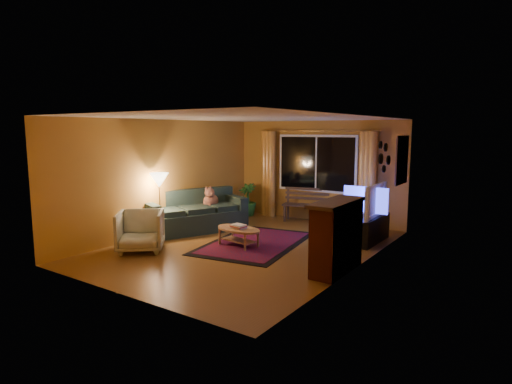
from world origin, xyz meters
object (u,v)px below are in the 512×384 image
Objects in this scene: sofa at (195,211)px; floor_lamp at (160,206)px; bench at (311,214)px; coffee_table at (239,237)px; armchair at (140,229)px; tv_console at (369,229)px.

sofa is 1.65× the size of floor_lamp.
sofa is (-1.73, -2.34, 0.25)m from bench.
floor_lamp is (-0.24, -0.81, 0.22)m from sofa.
coffee_table is (1.60, -0.49, -0.27)m from sofa.
armchair is 0.62× the size of floor_lamp.
tv_console is at bearing 41.68° from coffee_table.
floor_lamp is (-0.50, 0.97, 0.26)m from armchair.
floor_lamp reaches higher than armchair.
sofa is 2.23× the size of coffee_table.
armchair is 1.13m from floor_lamp.
bench reaches higher than coffee_table.
armchair is 0.66× the size of tv_console.
armchair is 4.54m from tv_console.
armchair is (-1.47, -4.13, 0.21)m from bench.
sofa is at bearing -159.60° from tv_console.
armchair is 0.84× the size of coffee_table.
bench is at bearing 87.37° from coffee_table.
sofa is 1.80m from armchair.
bench is 1.37× the size of coffee_table.
armchair is 1.88m from coffee_table.
floor_lamp reaches higher than bench.
floor_lamp is 1.34× the size of coffee_table.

